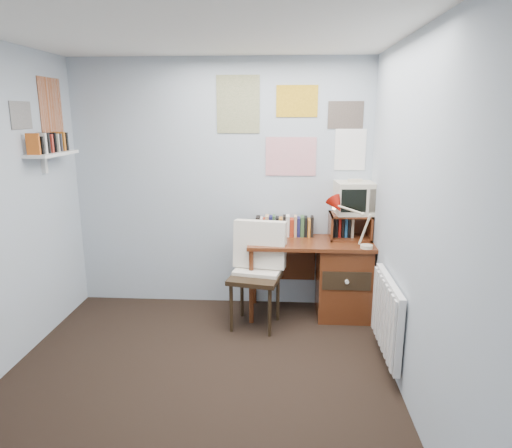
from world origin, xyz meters
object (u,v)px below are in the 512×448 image
Objects in this scene: wall_shelf at (52,154)px; crt_tv at (354,196)px; desk_chair at (255,278)px; desk_lamp at (368,226)px; radiator at (387,316)px; tv_riser at (350,226)px; desk at (337,276)px.

crt_tv is at bearing 10.62° from wall_shelf.
desk_chair is 1.13m from desk_lamp.
desk_lamp is 0.90m from radiator.
tv_riser is 0.30m from crt_tv.
tv_riser is at bearing 99.28° from radiator.
desk is 0.80m from crt_tv.
desk_lamp is (1.02, 0.09, 0.49)m from desk_chair.
radiator is (0.06, -0.71, -0.55)m from desk_lamp.
desk is 2.89× the size of desk_lamp.
desk is at bearing -137.04° from tv_riser.
desk_lamp reaches higher than tv_riser.
tv_riser is (0.12, 0.11, 0.48)m from desk.
desk_chair is at bearing -155.47° from tv_riser.
desk_lamp is 0.36m from tv_riser.
desk reaches higher than radiator.
crt_tv reaches higher than desk_lamp.
wall_shelf is (-2.80, -0.16, 0.65)m from desk_lamp.
desk_lamp is 0.67× the size of wall_shelf.
wall_shelf is (-2.69, -0.49, 0.74)m from tv_riser.
desk_chair is 1.25m from radiator.
wall_shelf reaches higher than desk_lamp.
wall_shelf reaches higher than desk_chair.
wall_shelf is (-1.78, -0.07, 1.14)m from desk_chair.
desk is 0.97m from radiator.
crt_tv is at bearing 33.01° from tv_riser.
crt_tv reaches higher than desk_chair.
tv_riser reaches higher than radiator.
desk is 0.65m from desk_lamp.
desk_lamp is 1.15× the size of crt_tv.
desk is at bearing 107.24° from radiator.
radiator is at bearing -95.37° from desk_lamp.
desk_chair is at bearing 2.41° from wall_shelf.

